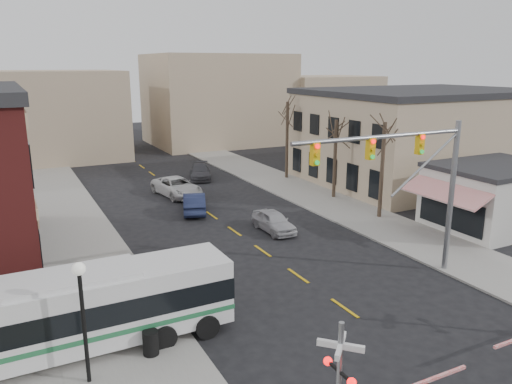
% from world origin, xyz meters
% --- Properties ---
extents(ground, '(160.00, 160.00, 0.00)m').
position_xyz_m(ground, '(0.00, 0.00, 0.00)').
color(ground, black).
rests_on(ground, ground).
extents(sidewalk_west, '(5.00, 60.00, 0.12)m').
position_xyz_m(sidewalk_west, '(-9.50, 20.00, 0.06)').
color(sidewalk_west, gray).
rests_on(sidewalk_west, ground).
extents(sidewalk_east, '(5.00, 60.00, 0.12)m').
position_xyz_m(sidewalk_east, '(9.50, 20.00, 0.06)').
color(sidewalk_east, gray).
rests_on(sidewalk_east, ground).
extents(tan_building, '(20.30, 15.30, 8.50)m').
position_xyz_m(tan_building, '(22.00, 20.00, 4.26)').
color(tan_building, tan).
rests_on(tan_building, ground).
extents(awning_shop, '(9.74, 6.20, 4.30)m').
position_xyz_m(awning_shop, '(15.97, 7.00, 2.16)').
color(awning_shop, beige).
rests_on(awning_shop, ground).
extents(tree_east_a, '(0.28, 0.28, 6.75)m').
position_xyz_m(tree_east_a, '(10.50, 12.00, 3.50)').
color(tree_east_a, '#382B21').
rests_on(tree_east_a, sidewalk_east).
extents(tree_east_b, '(0.28, 0.28, 6.30)m').
position_xyz_m(tree_east_b, '(10.80, 18.00, 3.27)').
color(tree_east_b, '#382B21').
rests_on(tree_east_b, sidewalk_east).
extents(tree_east_c, '(0.28, 0.28, 7.20)m').
position_xyz_m(tree_east_c, '(11.00, 26.00, 3.72)').
color(tree_east_c, '#382B21').
rests_on(tree_east_c, sidewalk_east).
extents(transit_bus, '(11.95, 2.70, 3.07)m').
position_xyz_m(transit_bus, '(-11.23, 3.71, 1.74)').
color(transit_bus, silver).
rests_on(transit_bus, ground).
extents(traffic_signal_mast, '(9.84, 0.30, 8.00)m').
position_xyz_m(traffic_signal_mast, '(4.68, 3.12, 5.73)').
color(traffic_signal_mast, gray).
rests_on(traffic_signal_mast, ground).
extents(rr_crossing_west, '(5.60, 1.36, 4.00)m').
position_xyz_m(rr_crossing_west, '(-4.93, -4.76, 1.97)').
color(rr_crossing_west, gray).
rests_on(rr_crossing_west, ground).
extents(street_lamp, '(0.44, 0.44, 4.38)m').
position_xyz_m(street_lamp, '(-11.20, 1.52, 3.25)').
color(street_lamp, black).
rests_on(street_lamp, sidewalk_west).
extents(trash_bin, '(0.60, 0.60, 0.95)m').
position_xyz_m(trash_bin, '(-8.84, 2.18, 0.59)').
color(trash_bin, black).
rests_on(trash_bin, sidewalk_west).
extents(car_a, '(1.62, 4.02, 1.37)m').
position_xyz_m(car_a, '(2.34, 12.88, 0.68)').
color(car_a, '#AAA9AE').
rests_on(car_a, ground).
extents(car_b, '(2.95, 4.80, 1.49)m').
position_xyz_m(car_b, '(-0.83, 19.35, 0.75)').
color(car_b, '#1A2141').
rests_on(car_b, ground).
extents(car_c, '(3.37, 5.86, 1.54)m').
position_xyz_m(car_c, '(-0.46, 24.55, 0.77)').
color(car_c, silver).
rests_on(car_c, ground).
extents(car_d, '(3.35, 5.04, 1.36)m').
position_xyz_m(car_d, '(3.58, 29.75, 0.68)').
color(car_d, '#414046').
rests_on(car_d, ground).
extents(pedestrian_near, '(0.51, 0.74, 1.98)m').
position_xyz_m(pedestrian_near, '(-7.86, 3.45, 1.11)').
color(pedestrian_near, '#4E413E').
rests_on(pedestrian_near, sidewalk_west).
extents(pedestrian_far, '(0.97, 0.87, 1.65)m').
position_xyz_m(pedestrian_far, '(-9.67, 6.44, 0.95)').
color(pedestrian_far, '#2B334C').
rests_on(pedestrian_far, sidewalk_west).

